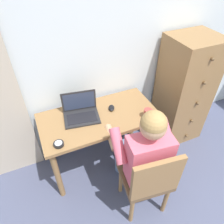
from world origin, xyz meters
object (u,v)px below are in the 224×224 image
at_px(desk, 99,124).
at_px(chair, 148,179).
at_px(desk_clock, 59,144).
at_px(person_seated, 142,150).
at_px(laptop, 81,112).
at_px(coffee_mug, 148,113).
at_px(dresser, 183,91).
at_px(computer_mouse, 111,108).

bearing_deg(desk, chair, -75.16).
distance_m(desk, desk_clock, 0.52).
xyz_separation_m(person_seated, laptop, (-0.36, 0.59, 0.10)).
bearing_deg(coffee_mug, laptop, 154.89).
bearing_deg(person_seated, dresser, 32.86).
height_order(dresser, computer_mouse, dresser).
xyz_separation_m(laptop, computer_mouse, (0.32, -0.03, -0.04)).
xyz_separation_m(chair, computer_mouse, (-0.02, 0.75, 0.25)).
relative_size(chair, person_seated, 0.74).
distance_m(desk, chair, 0.73).
bearing_deg(desk_clock, desk, 25.28).
distance_m(dresser, coffee_mug, 0.73).
bearing_deg(desk_clock, computer_mouse, 23.39).
height_order(desk, desk_clock, desk_clock).
xyz_separation_m(desk, dresser, (1.11, 0.07, 0.06)).
bearing_deg(coffee_mug, person_seated, -126.90).
xyz_separation_m(dresser, person_seated, (-0.91, -0.59, 0.01)).
bearing_deg(person_seated, desk, 111.74).
bearing_deg(dresser, person_seated, -147.14).
bearing_deg(dresser, desk_clock, -169.73).
bearing_deg(computer_mouse, dresser, 23.99).
bearing_deg(desk, laptop, 153.92).
relative_size(dresser, person_seated, 1.12).
relative_size(laptop, desk_clock, 4.18).
bearing_deg(desk_clock, laptop, 44.82).
distance_m(desk, person_seated, 0.56).
xyz_separation_m(chair, person_seated, (0.02, 0.18, 0.18)).
distance_m(laptop, computer_mouse, 0.32).
relative_size(person_seated, computer_mouse, 12.02).
xyz_separation_m(chair, coffee_mug, (0.26, 0.49, 0.28)).
distance_m(desk, coffee_mug, 0.51).
bearing_deg(desk, desk_clock, -154.72).
bearing_deg(chair, person_seated, 83.46).
bearing_deg(chair, laptop, 113.90).
height_order(dresser, laptop, dresser).
relative_size(desk, chair, 1.34).
height_order(person_seated, desk_clock, person_seated).
bearing_deg(coffee_mug, desk_clock, -179.33).
relative_size(desk, coffee_mug, 9.85).
distance_m(dresser, chair, 1.22).
xyz_separation_m(person_seated, desk_clock, (-0.66, 0.30, 0.06)).
xyz_separation_m(computer_mouse, coffee_mug, (0.28, -0.25, 0.03)).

